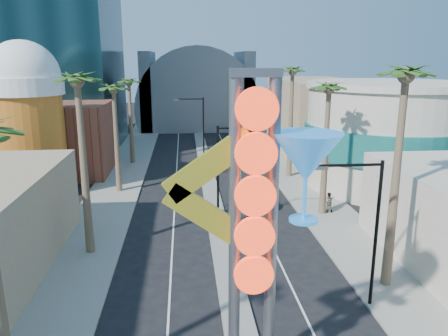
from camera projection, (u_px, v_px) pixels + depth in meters
sidewalk_west at (121, 178)px, 47.93m from camera, size 5.00×100.00×0.15m
sidewalk_east at (291, 174)px, 49.61m from camera, size 5.00×100.00×0.15m
median at (206, 169)px, 51.67m from camera, size 1.60×84.00×0.15m
brick_filler_west at (65, 139)px, 49.29m from camera, size 10.00×10.00×8.00m
filler_east at (315, 115)px, 61.53m from camera, size 10.00×20.00×10.00m
beer_mug at (27, 114)px, 40.53m from camera, size 7.00×7.00×14.50m
turquoise_building at (387, 135)px, 44.27m from camera, size 16.60×16.60×10.60m
canopy at (197, 104)px, 83.45m from camera, size 22.00×16.00×22.00m
neon_sign at (275, 213)px, 16.14m from camera, size 6.53×2.60×12.55m
streetlight_0 at (225, 166)px, 33.16m from camera, size 3.79×0.25×8.00m
streetlight_1 at (199, 122)px, 56.23m from camera, size 3.79×0.25×8.00m
streetlight_2 at (368, 221)px, 22.13m from camera, size 3.45×0.25×8.00m
palm_1 at (78, 92)px, 27.00m from camera, size 2.40×2.40×12.70m
palm_2 at (114, 95)px, 40.84m from camera, size 2.40×2.40×11.20m
palm_3 at (129, 87)px, 52.43m from camera, size 2.40×2.40×11.20m
palm_5 at (405, 90)px, 22.69m from camera, size 2.40×2.40×13.20m
palm_6 at (329, 96)px, 34.60m from camera, size 2.40×2.40×11.70m
palm_7 at (292, 78)px, 45.97m from camera, size 2.40×2.40×12.70m
red_pickup at (258, 196)px, 39.50m from camera, size 2.88×5.34×1.43m
pedestrian_b at (328, 202)px, 36.88m from camera, size 0.87×0.69×1.74m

